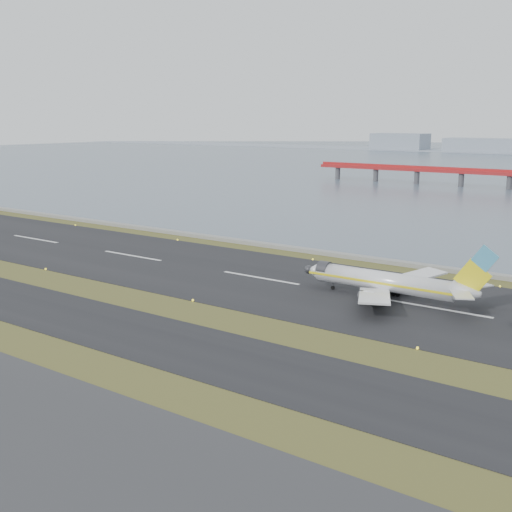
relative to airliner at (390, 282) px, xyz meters
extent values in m
plane|color=#3C4B1A|center=(-30.19, -30.58, -3.46)|extent=(1000.00, 1000.00, 0.00)
cube|color=black|center=(-30.19, -42.58, -3.41)|extent=(1000.00, 18.00, 0.10)
cube|color=black|center=(-30.19, -0.58, -3.41)|extent=(1000.00, 45.00, 0.10)
cube|color=gray|center=(-30.19, 29.42, -2.96)|extent=(1000.00, 2.50, 1.00)
cylinder|color=#4C4C51|center=(-106.19, 219.42, -0.46)|extent=(2.80, 2.80, 7.00)
cube|color=#919CAC|center=(-250.19, 589.42, 5.54)|extent=(60.00, 35.00, 18.00)
cube|color=#919CAC|center=(-150.19, 589.42, 3.54)|extent=(90.00, 35.00, 14.00)
cylinder|color=white|center=(-1.50, 0.00, 0.04)|extent=(28.00, 3.80, 3.80)
cone|color=white|center=(-17.10, 0.00, 0.04)|extent=(3.20, 3.80, 3.80)
cone|color=white|center=(14.70, 0.00, 0.34)|extent=(5.00, 3.80, 3.80)
cube|color=yellow|center=(-1.50, -1.92, 0.04)|extent=(31.00, 0.06, 0.45)
cube|color=yellow|center=(-1.50, 1.92, 0.04)|extent=(31.00, 0.06, 0.45)
cube|color=white|center=(0.70, -8.50, -0.66)|extent=(11.31, 15.89, 1.66)
cube|color=white|center=(0.70, 8.50, -0.66)|extent=(11.31, 15.89, 1.66)
cylinder|color=#313136|center=(-1.00, -6.00, -1.86)|extent=(4.20, 2.10, 2.10)
cylinder|color=#313136|center=(-1.00, 6.00, -1.86)|extent=(4.20, 2.10, 2.10)
cube|color=yellow|center=(15.50, 0.00, 3.24)|extent=(6.80, 0.35, 6.85)
cube|color=#479FC9|center=(17.40, 0.00, 6.94)|extent=(4.85, 0.37, 4.90)
cube|color=white|center=(15.00, -3.80, 0.84)|extent=(5.64, 6.80, 0.22)
cube|color=white|center=(15.00, 3.80, 0.84)|extent=(5.64, 6.80, 0.22)
cylinder|color=black|center=(-12.50, 0.00, -3.01)|extent=(0.80, 0.28, 0.80)
cylinder|color=black|center=(0.00, -2.80, -2.91)|extent=(1.00, 0.38, 1.00)
cylinder|color=black|center=(0.00, 2.80, -2.91)|extent=(1.00, 0.38, 1.00)
camera|label=1|loc=(48.38, -112.20, 30.80)|focal=45.00mm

